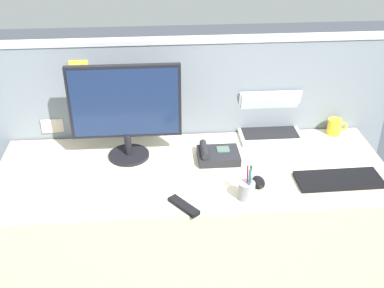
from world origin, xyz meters
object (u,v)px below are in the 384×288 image
(cell_phone_silver_slab, at_px, (30,182))
(tv_remote, at_px, (184,206))
(desktop_monitor, at_px, (125,107))
(computer_mouse_right_hand, at_px, (259,182))
(pen_cup, at_px, (247,190))
(laptop, at_px, (269,123))
(coffee_mug, at_px, (335,127))
(keyboard_main, at_px, (339,180))
(desk_phone, at_px, (217,155))

(cell_phone_silver_slab, relative_size, tv_remote, 0.80)
(desktop_monitor, relative_size, tv_remote, 3.27)
(desktop_monitor, bearing_deg, cell_phone_silver_slab, -155.11)
(computer_mouse_right_hand, height_order, pen_cup, pen_cup)
(computer_mouse_right_hand, distance_m, cell_phone_silver_slab, 1.09)
(laptop, relative_size, pen_cup, 1.95)
(desktop_monitor, relative_size, laptop, 1.60)
(pen_cup, distance_m, coffee_mug, 0.83)
(keyboard_main, distance_m, pen_cup, 0.48)
(coffee_mug, bearing_deg, cell_phone_silver_slab, -167.38)
(desktop_monitor, height_order, desk_phone, desktop_monitor)
(desktop_monitor, distance_m, computer_mouse_right_hand, 0.75)
(computer_mouse_right_hand, bearing_deg, tv_remote, -157.12)
(laptop, xyz_separation_m, tv_remote, (-0.52, -0.65, -0.06))
(keyboard_main, bearing_deg, desk_phone, 155.29)
(desktop_monitor, height_order, computer_mouse_right_hand, desktop_monitor)
(computer_mouse_right_hand, xyz_separation_m, cell_phone_silver_slab, (-1.09, 0.10, -0.01))
(pen_cup, height_order, cell_phone_silver_slab, pen_cup)
(laptop, bearing_deg, cell_phone_silver_slab, -162.31)
(computer_mouse_right_hand, relative_size, coffee_mug, 0.88)
(laptop, bearing_deg, desk_phone, -142.01)
(coffee_mug, bearing_deg, computer_mouse_right_hand, -138.75)
(cell_phone_silver_slab, bearing_deg, pen_cup, 37.23)
(laptop, height_order, pen_cup, laptop)
(desktop_monitor, bearing_deg, coffee_mug, 7.23)
(computer_mouse_right_hand, distance_m, pen_cup, 0.13)
(laptop, height_order, computer_mouse_right_hand, laptop)
(pen_cup, height_order, tv_remote, pen_cup)
(desktop_monitor, distance_m, cell_phone_silver_slab, 0.58)
(laptop, distance_m, keyboard_main, 0.56)
(desktop_monitor, bearing_deg, tv_remote, -60.96)
(desk_phone, height_order, keyboard_main, desk_phone)
(keyboard_main, bearing_deg, tv_remote, -170.17)
(desk_phone, distance_m, tv_remote, 0.44)
(keyboard_main, xyz_separation_m, coffee_mug, (0.14, 0.47, 0.03))
(laptop, bearing_deg, coffee_mug, -5.62)
(desktop_monitor, distance_m, coffee_mug, 1.18)
(desktop_monitor, bearing_deg, pen_cup, -37.40)
(coffee_mug, bearing_deg, desktop_monitor, -172.77)
(desktop_monitor, distance_m, keyboard_main, 1.10)
(laptop, xyz_separation_m, desk_phone, (-0.33, -0.26, -0.04))
(coffee_mug, bearing_deg, keyboard_main, -106.25)
(desk_phone, xyz_separation_m, pen_cup, (0.09, -0.34, 0.02))
(computer_mouse_right_hand, bearing_deg, laptop, 73.09)
(computer_mouse_right_hand, bearing_deg, pen_cup, -126.23)
(tv_remote, xyz_separation_m, coffee_mug, (0.89, 0.61, 0.04))
(desk_phone, relative_size, tv_remote, 1.25)
(tv_remote, bearing_deg, keyboard_main, -26.78)
(keyboard_main, bearing_deg, computer_mouse_right_hand, 178.32)
(pen_cup, xyz_separation_m, coffee_mug, (0.60, 0.56, -0.00))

